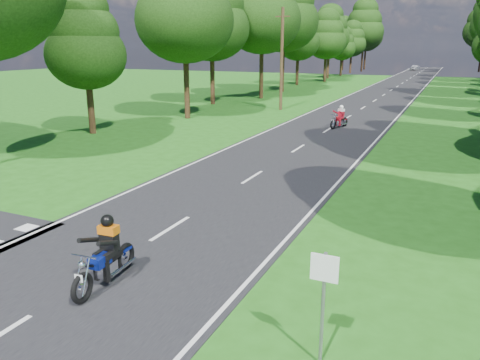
% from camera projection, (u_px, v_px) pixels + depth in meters
% --- Properties ---
extents(ground, '(160.00, 160.00, 0.00)m').
position_uv_depth(ground, '(127.00, 256.00, 11.73)').
color(ground, '#1F5613').
rests_on(ground, ground).
extents(main_road, '(7.00, 140.00, 0.02)m').
position_uv_depth(main_road, '(391.00, 90.00, 55.42)').
color(main_road, black).
rests_on(main_road, ground).
extents(road_markings, '(7.40, 140.00, 0.01)m').
position_uv_depth(road_markings, '(388.00, 91.00, 53.84)').
color(road_markings, silver).
rests_on(road_markings, main_road).
extents(treeline, '(40.00, 115.35, 14.78)m').
position_uv_depth(treeline, '(418.00, 21.00, 61.37)').
color(treeline, black).
rests_on(treeline, ground).
extents(telegraph_pole, '(1.20, 0.26, 8.00)m').
position_uv_depth(telegraph_pole, '(282.00, 59.00, 37.47)').
color(telegraph_pole, '#382616').
rests_on(telegraph_pole, ground).
extents(road_sign, '(0.45, 0.07, 2.00)m').
position_uv_depth(road_sign, '(323.00, 291.00, 7.40)').
color(road_sign, slate).
rests_on(road_sign, ground).
extents(rider_near_blue, '(0.78, 1.93, 1.57)m').
position_uv_depth(rider_near_blue, '(104.00, 252.00, 10.08)').
color(rider_near_blue, navy).
rests_on(rider_near_blue, main_road).
extents(rider_far_red, '(1.08, 1.83, 1.44)m').
position_uv_depth(rider_far_red, '(339.00, 116.00, 29.81)').
color(rider_far_red, maroon).
rests_on(rider_far_red, main_road).
extents(distant_car, '(1.88, 3.79, 1.24)m').
position_uv_depth(distant_car, '(415.00, 67.00, 99.71)').
color(distant_car, silver).
rests_on(distant_car, main_road).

